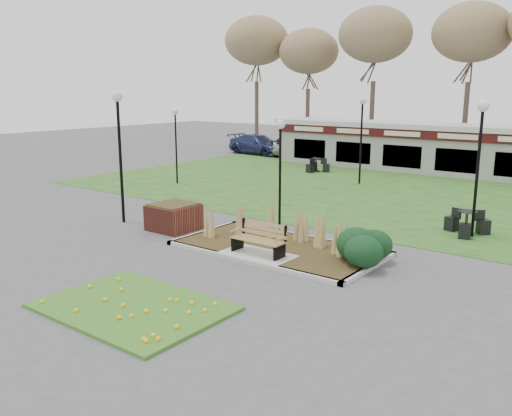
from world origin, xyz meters
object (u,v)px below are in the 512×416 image
Objects in this scene: food_pavilion at (465,150)px; lamp_post_mid_right at (480,139)px; park_bench at (260,238)px; lamp_post_far_left at (362,121)px; brick_planter at (174,217)px; lamp_post_near_left at (119,128)px; lamp_post_near_right at (280,151)px; car_blue at (258,144)px; lamp_post_mid_left at (176,129)px; bistro_set_c at (466,226)px; car_black at (302,147)px; bistro_set_b at (317,167)px; car_silver at (305,147)px.

food_pavilion is 14.33m from lamp_post_mid_right.
park_bench is 14.06m from lamp_post_far_left.
brick_planter is 0.06× the size of food_pavilion.
park_bench is 7.35m from lamp_post_near_left.
lamp_post_near_right is 0.76× the size of car_blue.
lamp_post_near_left reaches higher than lamp_post_near_right.
lamp_post_mid_left is 0.77× the size of car_blue.
lamp_post_mid_right reaches higher than bistro_set_c.
brick_planter is at bearing -144.27° from lamp_post_near_right.
lamp_post_mid_right is at bearing -127.52° from car_black.
bistro_set_b is at bearing 115.72° from lamp_post_near_right.
car_black reaches higher than brick_planter.
car_silver reaches higher than car_blue.
bistro_set_b is at bearing 92.80° from lamp_post_near_left.
bistro_set_c is (-0.24, 0.17, -3.04)m from lamp_post_mid_right.
lamp_post_mid_left is 9.65m from lamp_post_far_left.
brick_planter is 0.33× the size of lamp_post_mid_right.
car_black is (-4.53, 5.42, 0.49)m from bistro_set_b.
lamp_post_mid_left is at bearing 166.98° from car_silver.
food_pavilion is at bearing -91.74° from car_black.
lamp_post_near_right is at bearing -134.26° from car_blue.
food_pavilion is at bearing 70.82° from lamp_post_near_left.
brick_planter is at bearing -45.28° from lamp_post_mid_left.
food_pavilion is 16.25× the size of bistro_set_c.
lamp_post_near_left is 12.80m from bistro_set_c.
lamp_post_mid_right is at bearing -42.50° from lamp_post_far_left.
lamp_post_far_left is 11.19m from car_silver.
lamp_post_near_right is at bearing 114.45° from park_bench.
car_silver is 0.99× the size of car_black.
bistro_set_c is at bearing 57.09° from park_bench.
lamp_post_near_right is (5.38, 2.56, -0.70)m from lamp_post_near_left.
lamp_post_mid_left is at bearing 174.82° from lamp_post_mid_right.
brick_planter is at bearing -174.79° from car_silver.
lamp_post_far_left is at bearing 104.50° from park_bench.
lamp_post_near_right is 6.58m from lamp_post_mid_right.
food_pavilion is 16.49× the size of bistro_set_b.
brick_planter is 0.33× the size of lamp_post_far_left.
park_bench is at bearing -64.52° from bistro_set_b.
car_black is at bearing 137.87° from lamp_post_far_left.
lamp_post_mid_right is 10.60m from lamp_post_far_left.
brick_planter is (-4.40, 0.75, -0.11)m from park_bench.
car_black is at bearing 120.44° from lamp_post_near_right.
car_silver is 4.26m from car_blue.
car_black is at bearing 119.64° from park_bench.
car_blue is (-4.26, 0.00, -0.05)m from car_silver.
lamp_post_near_left reaches higher than car_silver.
lamp_post_mid_right is 15.46m from bistro_set_b.
lamp_post_mid_right reaches higher than car_silver.
bistro_set_b is at bearing 150.06° from lamp_post_far_left.
park_bench is at bearing -136.05° from car_blue.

